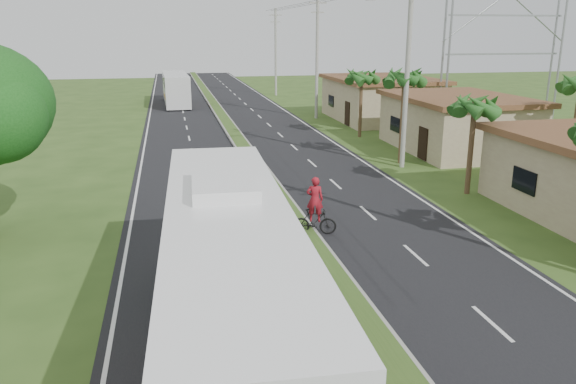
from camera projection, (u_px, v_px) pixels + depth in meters
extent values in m
plane|color=#314C1B|center=(371.00, 338.00, 14.73)|extent=(180.00, 180.00, 0.00)
cube|color=black|center=(255.00, 166.00, 33.54)|extent=(14.00, 160.00, 0.02)
cube|color=gray|center=(255.00, 165.00, 33.52)|extent=(1.20, 160.00, 0.17)
cube|color=#314C1B|center=(255.00, 163.00, 33.49)|extent=(0.95, 160.00, 0.02)
cube|color=silver|center=(140.00, 172.00, 32.21)|extent=(0.12, 160.00, 0.01)
cube|color=silver|center=(362.00, 161.00, 34.88)|extent=(0.12, 160.00, 0.01)
cube|color=tan|center=(456.00, 125.00, 37.76)|extent=(7.00, 10.00, 3.35)
cube|color=#52331D|center=(458.00, 98.00, 37.25)|extent=(7.60, 10.60, 0.32)
cube|color=tan|center=(381.00, 100.00, 50.90)|extent=(8.00, 11.00, 3.50)
cube|color=#52331D|center=(382.00, 79.00, 50.38)|extent=(8.60, 11.60, 0.32)
cylinder|color=#473321|center=(471.00, 148.00, 27.26)|extent=(0.26, 0.26, 4.60)
cylinder|color=#473321|center=(402.00, 119.00, 33.62)|extent=(0.26, 0.26, 5.40)
cylinder|color=#473321|center=(361.00, 105.00, 42.26)|extent=(0.26, 0.26, 4.80)
cylinder|color=#473321|center=(575.00, 126.00, 31.62)|extent=(0.26, 0.26, 5.20)
cylinder|color=gray|center=(408.00, 64.00, 31.71)|extent=(0.28, 0.28, 12.00)
cylinder|color=gray|center=(317.00, 58.00, 50.65)|extent=(0.28, 0.28, 11.00)
cube|color=gray|center=(318.00, 3.00, 49.36)|extent=(1.60, 0.12, 0.12)
cube|color=gray|center=(318.00, 12.00, 49.58)|extent=(1.20, 0.10, 0.10)
cylinder|color=gray|center=(276.00, 53.00, 69.53)|extent=(0.28, 0.28, 10.50)
cube|color=gray|center=(275.00, 15.00, 68.31)|extent=(1.60, 0.12, 0.12)
cube|color=gray|center=(276.00, 22.00, 68.53)|extent=(1.20, 0.10, 0.10)
cylinder|color=gray|center=(449.00, 55.00, 44.22)|extent=(0.18, 0.18, 12.00)
cylinder|color=gray|center=(560.00, 54.00, 46.21)|extent=(0.18, 0.18, 12.00)
cylinder|color=gray|center=(443.00, 54.00, 45.16)|extent=(0.18, 0.18, 12.00)
cylinder|color=gray|center=(553.00, 53.00, 47.16)|extent=(0.18, 0.18, 12.00)
cube|color=gray|center=(502.00, 54.00, 45.69)|extent=(10.00, 0.14, 0.14)
cube|color=gray|center=(506.00, 15.00, 44.86)|extent=(10.00, 0.14, 0.14)
cube|color=white|center=(230.00, 278.00, 13.02)|extent=(3.28, 13.38, 3.49)
cube|color=black|center=(227.00, 237.00, 13.44)|extent=(3.22, 10.73, 1.39)
cube|color=red|center=(235.00, 334.00, 11.96)|extent=(3.04, 5.86, 0.61)
cube|color=gold|center=(230.00, 309.00, 13.61)|extent=(2.94, 3.43, 0.28)
cube|color=white|center=(224.00, 184.00, 13.76)|extent=(1.65, 2.71, 0.31)
cylinder|color=black|center=(181.00, 283.00, 16.63)|extent=(0.40, 1.16, 1.15)
cylinder|color=black|center=(264.00, 277.00, 17.04)|extent=(0.40, 1.16, 1.15)
cube|color=silver|center=(176.00, 89.00, 61.41)|extent=(2.80, 11.58, 3.20)
cube|color=black|center=(175.00, 79.00, 61.62)|extent=(2.77, 8.58, 1.09)
cube|color=orange|center=(177.00, 95.00, 60.65)|extent=(2.69, 5.57, 0.35)
cylinder|color=black|center=(168.00, 106.00, 57.07)|extent=(0.32, 0.97, 0.96)
cylinder|color=black|center=(190.00, 105.00, 57.56)|extent=(0.32, 0.97, 0.96)
cylinder|color=black|center=(165.00, 96.00, 65.50)|extent=(0.32, 0.97, 0.96)
cylinder|color=black|center=(184.00, 96.00, 65.99)|extent=(0.32, 0.97, 0.96)
imported|color=black|center=(315.00, 222.00, 22.11)|extent=(1.80, 0.91, 1.04)
imported|color=maroon|center=(315.00, 199.00, 21.85)|extent=(0.75, 0.59, 1.81)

